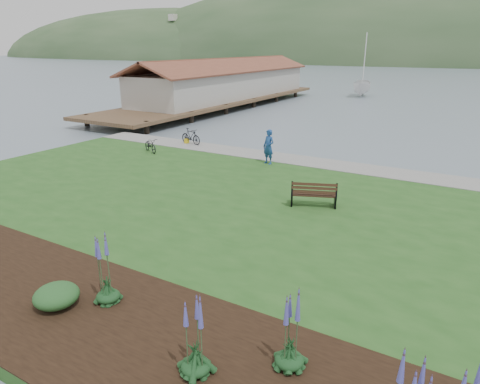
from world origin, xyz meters
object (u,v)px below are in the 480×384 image
Objects in this scene: bicycle_a at (150,145)px; sailboat at (361,97)px; park_bench at (314,194)px; person at (269,144)px.

bicycle_a is 0.06× the size of sailboat.
park_bench is 1.18× the size of bicycle_a.
sailboat is at bearing 24.15° from bicycle_a.
sailboat reaches higher than person.
bicycle_a is at bearing -154.99° from person.
park_bench is 0.87× the size of person.
person reaches higher than park_bench.
sailboat is at bearing 113.78° from person.
person is at bearing -91.56° from sailboat.
park_bench is at bearing -80.72° from bicycle_a.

